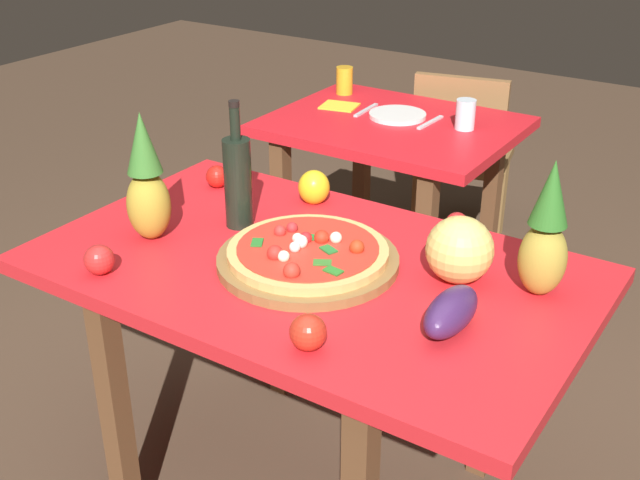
# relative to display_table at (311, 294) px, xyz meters

# --- Properties ---
(display_table) EXTENTS (1.40, 0.84, 0.78)m
(display_table) POSITION_rel_display_table_xyz_m (0.00, 0.00, 0.00)
(display_table) COLOR brown
(display_table) RESTS_ON ground_plane
(background_table) EXTENTS (0.91, 0.72, 0.78)m
(background_table) POSITION_rel_display_table_xyz_m (-0.37, 1.12, -0.04)
(background_table) COLOR brown
(background_table) RESTS_ON ground_plane
(dining_chair) EXTENTS (0.47, 0.47, 0.85)m
(dining_chair) POSITION_rel_display_table_xyz_m (-0.32, 1.70, -0.20)
(dining_chair) COLOR olive
(dining_chair) RESTS_ON ground_plane
(pizza_board) EXTENTS (0.46, 0.46, 0.02)m
(pizza_board) POSITION_rel_display_table_xyz_m (0.00, -0.01, 0.10)
(pizza_board) COLOR olive
(pizza_board) RESTS_ON display_table
(pizza) EXTENTS (0.41, 0.41, 0.06)m
(pizza) POSITION_rel_display_table_xyz_m (0.00, -0.01, 0.13)
(pizza) COLOR #E5B062
(pizza) RESTS_ON pizza_board
(wine_bottle) EXTENTS (0.08, 0.08, 0.36)m
(wine_bottle) POSITION_rel_display_table_xyz_m (-0.29, 0.08, 0.23)
(wine_bottle) COLOR black
(wine_bottle) RESTS_ON display_table
(pineapple_left) EXTENTS (0.11, 0.11, 0.34)m
(pineapple_left) POSITION_rel_display_table_xyz_m (0.53, 0.17, 0.24)
(pineapple_left) COLOR #AB9536
(pineapple_left) RESTS_ON display_table
(pineapple_right) EXTENTS (0.12, 0.12, 0.35)m
(pineapple_right) POSITION_rel_display_table_xyz_m (-0.44, -0.11, 0.25)
(pineapple_right) COLOR #AD962F
(pineapple_right) RESTS_ON display_table
(melon) EXTENTS (0.16, 0.16, 0.16)m
(melon) POSITION_rel_display_table_xyz_m (0.35, 0.12, 0.17)
(melon) COLOR #E8CC6A
(melon) RESTS_ON display_table
(bell_pepper) EXTENTS (0.09, 0.09, 0.10)m
(bell_pepper) POSITION_rel_display_table_xyz_m (-0.20, 0.32, 0.14)
(bell_pepper) COLOR yellow
(bell_pepper) RESTS_ON display_table
(eggplant) EXTENTS (0.09, 0.20, 0.09)m
(eggplant) POSITION_rel_display_table_xyz_m (0.43, -0.09, 0.14)
(eggplant) COLOR #3E2153
(eggplant) RESTS_ON display_table
(tomato_by_bottle) EXTENTS (0.08, 0.08, 0.08)m
(tomato_by_bottle) POSITION_rel_display_table_xyz_m (-0.41, -0.33, 0.13)
(tomato_by_bottle) COLOR red
(tomato_by_bottle) RESTS_ON display_table
(tomato_beside_pepper) EXTENTS (0.08, 0.08, 0.08)m
(tomato_beside_pepper) POSITION_rel_display_table_xyz_m (0.21, -0.32, 0.13)
(tomato_beside_pepper) COLOR red
(tomato_beside_pepper) RESTS_ON display_table
(tomato_at_corner) EXTENTS (0.07, 0.07, 0.07)m
(tomato_at_corner) POSITION_rel_display_table_xyz_m (-0.52, 0.26, 0.13)
(tomato_at_corner) COLOR red
(tomato_at_corner) RESTS_ON display_table
(tomato_near_board) EXTENTS (0.06, 0.06, 0.06)m
(tomato_near_board) POSITION_rel_display_table_xyz_m (0.24, 0.35, 0.12)
(tomato_near_board) COLOR red
(tomato_near_board) RESTS_ON display_table
(drinking_glass_juice) EXTENTS (0.07, 0.07, 0.11)m
(drinking_glass_juice) POSITION_rel_display_table_xyz_m (-0.72, 1.33, 0.15)
(drinking_glass_juice) COLOR gold
(drinking_glass_juice) RESTS_ON background_table
(drinking_glass_water) EXTENTS (0.07, 0.07, 0.11)m
(drinking_glass_water) POSITION_rel_display_table_xyz_m (-0.10, 1.18, 0.15)
(drinking_glass_water) COLOR silver
(drinking_glass_water) RESTS_ON background_table
(dinner_plate) EXTENTS (0.22, 0.22, 0.02)m
(dinner_plate) POSITION_rel_display_table_xyz_m (-0.38, 1.17, 0.10)
(dinner_plate) COLOR white
(dinner_plate) RESTS_ON background_table
(fork_utensil) EXTENTS (0.02, 0.18, 0.01)m
(fork_utensil) POSITION_rel_display_table_xyz_m (-0.52, 1.17, 0.10)
(fork_utensil) COLOR silver
(fork_utensil) RESTS_ON background_table
(knife_utensil) EXTENTS (0.02, 0.18, 0.01)m
(knife_utensil) POSITION_rel_display_table_xyz_m (-0.24, 1.17, 0.10)
(knife_utensil) COLOR silver
(knife_utensil) RESTS_ON background_table
(napkin_folded) EXTENTS (0.16, 0.15, 0.01)m
(napkin_folded) POSITION_rel_display_table_xyz_m (-0.64, 1.16, 0.09)
(napkin_folded) COLOR yellow
(napkin_folded) RESTS_ON background_table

